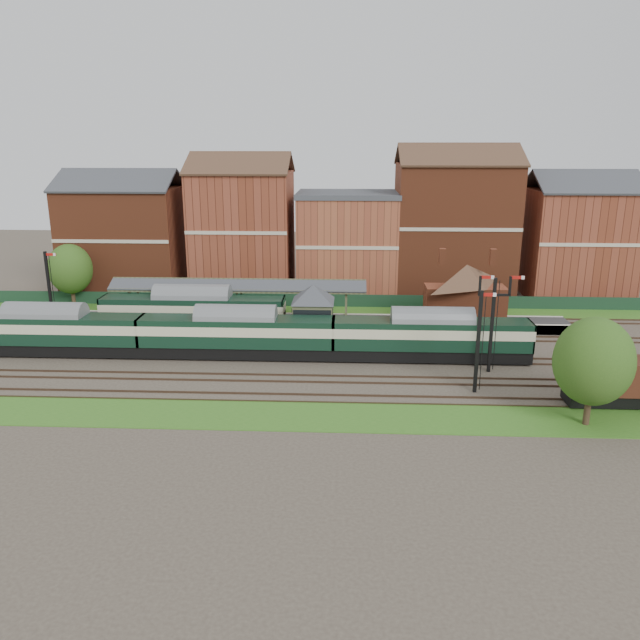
{
  "coord_description": "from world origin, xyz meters",
  "views": [
    {
      "loc": [
        0.21,
        -52.0,
        18.57
      ],
      "look_at": [
        -2.31,
        2.0,
        3.0
      ],
      "focal_mm": 35.0,
      "sensor_mm": 36.0,
      "label": 1
    }
  ],
  "objects_px": {
    "platform_railcar": "(193,311)",
    "signal_box": "(313,314)",
    "goods_van_a": "(610,378)",
    "semaphore_bracket": "(493,318)",
    "dmu_train": "(237,333)"
  },
  "relations": [
    {
      "from": "semaphore_bracket",
      "to": "dmu_train",
      "type": "height_order",
      "value": "semaphore_bracket"
    },
    {
      "from": "signal_box",
      "to": "dmu_train",
      "type": "distance_m",
      "value": 7.39
    },
    {
      "from": "dmu_train",
      "to": "goods_van_a",
      "type": "distance_m",
      "value": 30.16
    },
    {
      "from": "dmu_train",
      "to": "platform_railcar",
      "type": "xyz_separation_m",
      "value": [
        -5.44,
        6.5,
        0.12
      ]
    },
    {
      "from": "platform_railcar",
      "to": "signal_box",
      "type": "bearing_deg",
      "value": -15.14
    },
    {
      "from": "dmu_train",
      "to": "goods_van_a",
      "type": "height_order",
      "value": "dmu_train"
    },
    {
      "from": "goods_van_a",
      "to": "signal_box",
      "type": "bearing_deg",
      "value": 151.11
    },
    {
      "from": "semaphore_bracket",
      "to": "platform_railcar",
      "type": "xyz_separation_m",
      "value": [
        -27.05,
        9.0,
        -2.21
      ]
    },
    {
      "from": "signal_box",
      "to": "goods_van_a",
      "type": "xyz_separation_m",
      "value": [
        22.2,
        -12.25,
        -1.11
      ]
    },
    {
      "from": "signal_box",
      "to": "goods_van_a",
      "type": "height_order",
      "value": "signal_box"
    },
    {
      "from": "dmu_train",
      "to": "semaphore_bracket",
      "type": "bearing_deg",
      "value": -6.6
    },
    {
      "from": "semaphore_bracket",
      "to": "goods_van_a",
      "type": "distance_m",
      "value": 10.0
    },
    {
      "from": "semaphore_bracket",
      "to": "platform_railcar",
      "type": "distance_m",
      "value": 28.6
    },
    {
      "from": "signal_box",
      "to": "semaphore_bracket",
      "type": "distance_m",
      "value": 16.16
    },
    {
      "from": "platform_railcar",
      "to": "goods_van_a",
      "type": "height_order",
      "value": "platform_railcar"
    }
  ]
}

